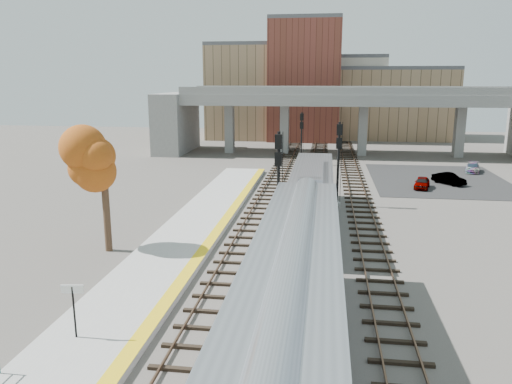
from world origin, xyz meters
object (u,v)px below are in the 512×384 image
(locomotive, at_px, (312,194))
(car_c, at_px, (473,168))
(signal_mast_far, at_px, (301,140))
(car_a, at_px, (422,183))
(coach, at_px, (289,349))
(signal_mast_near, at_px, (278,187))
(tree, at_px, (103,162))
(car_b, at_px, (449,179))
(signal_mast_mid, at_px, (338,165))

(locomotive, height_order, car_c, locomotive)
(signal_mast_far, height_order, car_a, signal_mast_far)
(coach, bearing_deg, signal_mast_near, 96.46)
(locomotive, height_order, coach, coach)
(coach, distance_m, tree, 19.69)
(car_a, bearing_deg, signal_mast_far, 150.10)
(coach, relative_size, car_a, 7.53)
(signal_mast_far, bearing_deg, coach, -87.54)
(signal_mast_far, height_order, car_c, signal_mast_far)
(signal_mast_near, bearing_deg, coach, -83.54)
(locomotive, height_order, car_b, locomotive)
(locomotive, distance_m, signal_mast_far, 26.29)
(signal_mast_far, distance_m, car_b, 18.73)
(locomotive, xyz_separation_m, signal_mast_mid, (2.00, 5.79, 1.26))
(locomotive, distance_m, car_c, 29.62)
(signal_mast_near, xyz_separation_m, car_c, (19.92, 27.64, -3.09))
(signal_mast_near, bearing_deg, signal_mast_mid, 67.36)
(signal_mast_far, bearing_deg, car_c, -7.41)
(coach, height_order, car_a, coach)
(coach, xyz_separation_m, signal_mast_far, (-2.10, 48.80, 0.33))
(signal_mast_mid, height_order, car_c, signal_mast_mid)
(locomotive, relative_size, coach, 0.76)
(coach, bearing_deg, car_b, 70.79)
(locomotive, relative_size, tree, 2.48)
(signal_mast_mid, xyz_separation_m, car_c, (15.82, 17.81, -2.97))
(signal_mast_near, xyz_separation_m, car_a, (12.52, 17.82, -3.06))
(car_b, height_order, car_c, car_b)
(signal_mast_far, bearing_deg, car_a, -44.76)
(tree, xyz_separation_m, car_b, (25.97, 23.78, -5.07))
(locomotive, relative_size, signal_mast_mid, 2.68)
(car_a, bearing_deg, tree, -122.05)
(signal_mast_near, height_order, car_a, signal_mast_near)
(car_c, bearing_deg, tree, -118.10)
(signal_mast_near, bearing_deg, signal_mast_far, 90.00)
(coach, height_order, tree, tree)
(tree, bearing_deg, car_a, 43.09)
(signal_mast_near, bearing_deg, car_b, 52.30)
(signal_mast_far, xyz_separation_m, tree, (-10.37, -33.83, 2.56))
(car_b, bearing_deg, coach, -148.00)
(signal_mast_near, bearing_deg, car_a, 54.90)
(car_b, bearing_deg, signal_mast_mid, -176.79)
(car_a, distance_m, car_c, 12.30)
(signal_mast_near, relative_size, signal_mast_far, 1.12)
(signal_mast_near, height_order, tree, tree)
(signal_mast_near, height_order, signal_mast_far, signal_mast_near)
(signal_mast_near, relative_size, car_b, 2.07)
(signal_mast_near, height_order, car_b, signal_mast_near)
(car_a, bearing_deg, coach, -91.12)
(signal_mast_mid, distance_m, car_c, 24.01)
(car_b, bearing_deg, car_a, 178.79)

